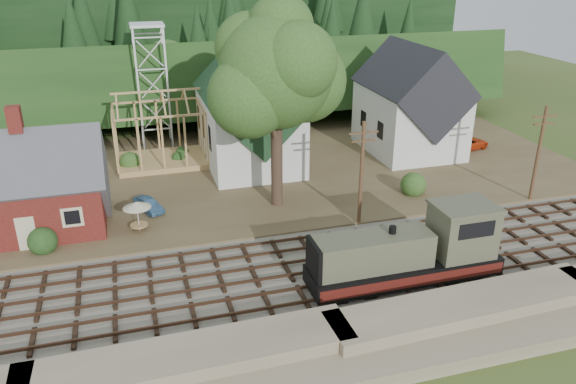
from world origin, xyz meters
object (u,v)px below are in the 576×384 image
object	(u,v)px
locomotive	(412,253)
car_green	(2,215)
patio_set	(137,206)
car_red	(468,143)
car_blue	(149,204)

from	to	relation	value
locomotive	car_green	bearing A→B (deg)	148.43
car_green	patio_set	size ratio (longest dim) A/B	1.56
locomotive	patio_set	size ratio (longest dim) A/B	5.30
patio_set	car_green	bearing A→B (deg)	156.52
car_green	locomotive	bearing A→B (deg)	-122.61
locomotive	car_red	distance (m)	26.85
car_blue	car_red	size ratio (longest dim) A/B	0.72
car_green	car_blue	bearing A→B (deg)	-96.72
car_blue	patio_set	xyz separation A→B (m)	(-0.88, -3.15, 1.35)
car_blue	patio_set	world-z (taller)	patio_set
car_green	car_red	distance (m)	42.86
patio_set	car_blue	bearing A→B (deg)	74.40
locomotive	patio_set	xyz separation A→B (m)	(-15.67, 11.37, 0.10)
car_green	car_red	world-z (taller)	car_red
locomotive	car_red	xyz separation A→B (m)	(17.23, 20.56, -1.18)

